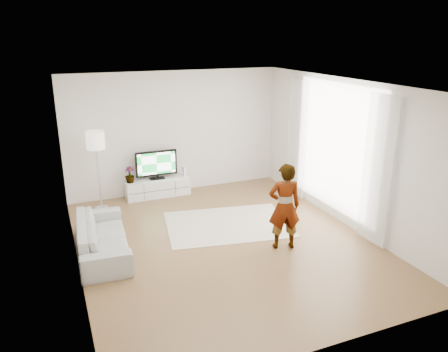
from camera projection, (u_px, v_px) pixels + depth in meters
name	position (u px, v px, depth m)	size (l,w,h in m)	color
floor	(225.00, 243.00, 7.84)	(6.00, 6.00, 0.00)	olive
ceiling	(225.00, 85.00, 6.97)	(6.00, 6.00, 0.00)	white
wall_left	(70.00, 187.00, 6.50)	(0.02, 6.00, 2.80)	silver
wall_right	(346.00, 153.00, 8.31)	(0.02, 6.00, 2.80)	silver
wall_back	(175.00, 133.00, 10.04)	(5.00, 0.02, 2.80)	silver
wall_front	(330.00, 243.00, 4.77)	(5.00, 0.02, 2.80)	silver
window	(336.00, 147.00, 8.55)	(0.01, 2.60, 2.50)	white
curtain_near	(378.00, 171.00, 7.41)	(0.04, 0.70, 2.60)	white
curtain_far	(297.00, 139.00, 9.70)	(0.04, 0.70, 2.60)	white
media_console	(158.00, 188.00, 10.02)	(1.46, 0.41, 0.41)	white
television	(156.00, 164.00, 9.86)	(0.95, 0.19, 0.66)	black
game_console	(184.00, 171.00, 10.15)	(0.06, 0.17, 0.23)	white
potted_plant	(130.00, 175.00, 9.67)	(0.21, 0.21, 0.37)	#3F7238
rug	(228.00, 224.00, 8.58)	(2.37, 1.70, 0.01)	beige
player	(284.00, 206.00, 7.43)	(0.56, 0.36, 1.52)	#334772
sofa	(103.00, 236.00, 7.41)	(2.03, 0.79, 0.59)	#AAAAA6
floor_lamp	(96.00, 144.00, 8.92)	(0.37, 0.37, 1.69)	silver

